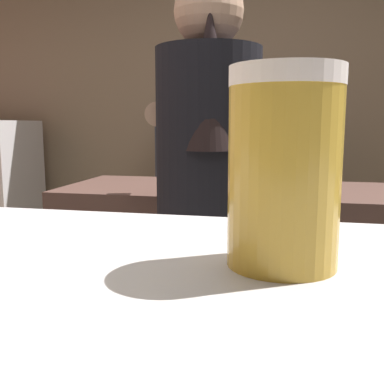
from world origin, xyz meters
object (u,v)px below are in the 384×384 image
(bartender, at_px, (209,197))
(mixing_bowl, at_px, (214,179))
(bottle_hot_sauce, at_px, (248,109))
(chefs_knife, at_px, (294,190))
(bottle_olive_oil, at_px, (191,106))
(pint_glass_far, at_px, (284,168))

(bartender, bearing_deg, mixing_bowl, -3.37)
(bottle_hot_sauce, bearing_deg, chefs_knife, -76.17)
(mixing_bowl, height_order, bottle_olive_oil, bottle_olive_oil)
(bartender, distance_m, pint_glass_far, 1.18)
(chefs_knife, relative_size, pint_glass_far, 1.84)
(mixing_bowl, xyz_separation_m, bottle_hot_sauce, (0.05, 1.10, 0.35))
(mixing_bowl, relative_size, bottle_olive_oil, 0.80)
(chefs_knife, height_order, bottle_olive_oil, bottle_olive_oil)
(pint_glass_far, height_order, bottle_hot_sauce, bottle_hot_sauce)
(bartender, relative_size, bottle_hot_sauce, 9.66)
(pint_glass_far, distance_m, bottle_hot_sauce, 2.78)
(pint_glass_far, relative_size, bottle_olive_oil, 0.57)
(mixing_bowl, distance_m, bottle_hot_sauce, 1.15)
(bottle_hot_sauce, bearing_deg, bartender, -89.26)
(mixing_bowl, distance_m, chefs_knife, 0.37)
(pint_glass_far, xyz_separation_m, bottle_olive_oil, (-0.71, 2.93, 0.15))
(bartender, height_order, pint_glass_far, bartender)
(chefs_knife, distance_m, bottle_hot_sauce, 1.31)
(bartender, relative_size, chefs_knife, 6.85)
(mixing_bowl, relative_size, chefs_knife, 0.76)
(chefs_knife, height_order, pint_glass_far, pint_glass_far)
(mixing_bowl, relative_size, pint_glass_far, 1.40)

